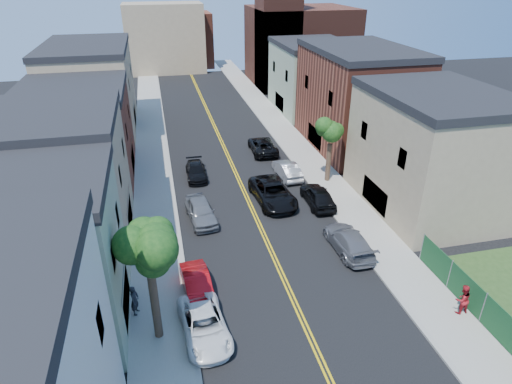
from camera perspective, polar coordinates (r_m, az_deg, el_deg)
sidewalk_left at (r=47.39m, az=-13.56°, el=4.72°), size 3.20×100.00×0.15m
sidewalk_right at (r=49.59m, az=5.02°, el=6.41°), size 3.20×100.00×0.15m
curb_left at (r=47.38m, az=-11.45°, el=4.94°), size 0.30×100.00×0.15m
curb_right at (r=49.10m, az=3.06°, el=6.26°), size 0.30×100.00×0.15m
bldg_left_palegrn at (r=25.16m, az=-27.76°, el=-8.63°), size 9.00×8.00×8.50m
bldg_left_tan_near at (r=32.66m, az=-24.66°, el=0.84°), size 9.00×10.00×9.00m
bldg_left_brick at (r=42.88m, az=-22.23°, el=6.64°), size 9.00×12.00×8.00m
bldg_left_tan_far at (r=55.98m, az=-20.64°, el=12.26°), size 9.00×16.00×9.50m
bldg_right_tan at (r=37.25m, az=21.94°, el=4.53°), size 9.00×12.00×9.00m
bldg_right_brick at (r=48.52m, az=13.02°, el=11.48°), size 9.00×14.00×10.00m
bldg_right_palegrn at (r=61.19m, az=7.31°, el=14.43°), size 9.00×12.00×8.50m
church at (r=75.43m, az=5.16°, el=19.28°), size 16.20×14.20×22.60m
backdrop_left at (r=86.81m, az=-11.80°, el=19.07°), size 14.00×8.00×12.00m
backdrop_center at (r=91.12m, az=-9.21°, el=19.01°), size 10.00×8.00×10.00m
fence_right at (r=26.86m, az=29.53°, el=-15.18°), size 0.04×15.00×1.90m
tree_left_mid at (r=21.18m, az=-14.19°, el=-5.30°), size 5.20×5.20×9.29m
tree_right_far at (r=38.89m, az=9.89°, el=9.05°), size 4.40×4.40×8.03m
red_sedan at (r=26.94m, az=-7.66°, el=-12.03°), size 1.90×4.54×1.46m
white_pickup at (r=24.51m, az=-6.78°, el=-16.84°), size 2.75×5.22×1.40m
grey_car_left at (r=34.19m, az=-7.22°, el=-2.48°), size 2.44×5.04×1.66m
black_car_left at (r=41.32m, az=-7.83°, el=2.69°), size 1.90×4.51×1.30m
grey_car_right at (r=31.17m, az=12.01°, el=-6.25°), size 2.24×5.33×1.54m
black_car_right at (r=36.55m, az=8.08°, el=-0.47°), size 2.02×4.85×1.64m
silver_car_right at (r=41.12m, az=4.09°, el=2.91°), size 1.87×4.62×1.49m
dark_car_right_far at (r=46.75m, az=0.87°, el=6.09°), size 2.64×5.50×1.51m
black_suv_lane at (r=36.57m, az=2.20°, el=-0.11°), size 3.25×6.35×1.72m
pedestrian_left at (r=26.11m, az=-15.57°, el=-13.45°), size 0.64×0.79×1.86m
pedestrian_right at (r=27.79m, az=25.36°, el=-12.55°), size 0.92×0.73×1.87m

